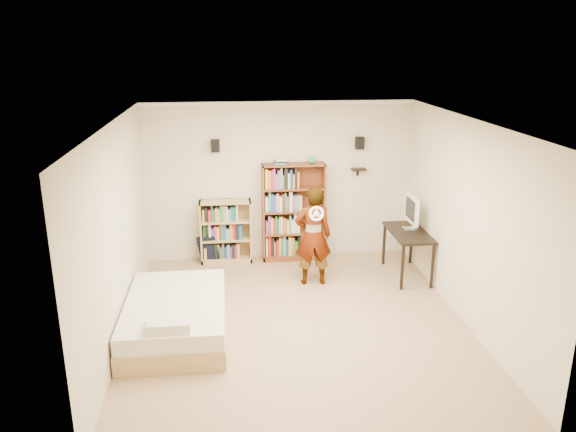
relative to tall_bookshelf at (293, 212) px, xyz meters
name	(u,v)px	position (x,y,z in m)	size (l,w,h in m)	color
ground	(297,323)	(-0.23, -2.35, -0.84)	(4.50, 5.00, 0.01)	tan
room_shell	(298,197)	(-0.23, -2.35, 0.92)	(4.52, 5.02, 2.71)	beige
crown_molding	(298,125)	(-0.23, -2.35, 1.83)	(4.50, 5.00, 0.06)	white
speaker_left	(215,146)	(-1.28, 0.05, 1.16)	(0.14, 0.12, 0.20)	black
speaker_right	(360,143)	(1.12, 0.05, 1.16)	(0.14, 0.12, 0.20)	black
wall_shelf	(359,169)	(1.12, 0.06, 0.71)	(0.25, 0.16, 0.03)	black
tall_bookshelf	(293,212)	(0.00, 0.00, 0.00)	(1.06, 0.31, 1.68)	brown
low_bookshelf	(226,232)	(-1.15, -0.01, -0.30)	(0.86, 0.32, 1.08)	tan
computer_desk	(407,254)	(1.73, -0.94, -0.46)	(0.55, 1.10, 0.75)	black
imac	(410,213)	(1.78, -0.82, 0.18)	(0.11, 0.54, 0.54)	white
daybed	(176,312)	(-1.82, -2.43, -0.55)	(1.28, 1.97, 0.58)	silver
person	(313,236)	(0.18, -1.06, -0.06)	(0.57, 0.37, 1.56)	black
wii_wheel	(316,214)	(0.18, -1.36, 0.39)	(0.22, 0.22, 0.04)	white
navy_bag	(209,249)	(-1.46, -0.01, -0.60)	(0.36, 0.23, 0.48)	black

